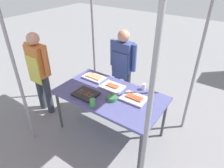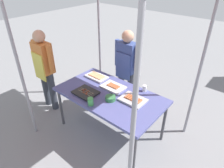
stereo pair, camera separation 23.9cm
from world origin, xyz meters
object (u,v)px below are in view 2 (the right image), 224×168
at_px(stall_table, 110,97).
at_px(drink_cup_by_wok, 145,88).
at_px(tray_pork_links, 97,77).
at_px(condiment_bowl, 110,98).
at_px(vendor_woman, 126,65).
at_px(tray_meat_skewers, 86,92).
at_px(tray_spring_rolls, 113,87).
at_px(tray_grilled_sausages, 133,100).
at_px(drink_cup_near_edge, 91,102).
at_px(customer_nearby, 44,65).

xyz_separation_m(stall_table, drink_cup_by_wok, (0.35, 0.40, 0.10)).
distance_m(stall_table, tray_pork_links, 0.55).
distance_m(condiment_bowl, vendor_woman, 0.93).
relative_size(tray_meat_skewers, tray_spring_rolls, 0.96).
height_order(tray_grilled_sausages, tray_pork_links, same).
xyz_separation_m(tray_meat_skewers, tray_spring_rolls, (0.21, 0.38, 0.00)).
relative_size(tray_meat_skewers, tray_pork_links, 0.92).
bearing_deg(drink_cup_by_wok, vendor_woman, 150.15).
height_order(stall_table, vendor_woman, vendor_woman).
height_order(tray_grilled_sausages, drink_cup_by_wok, drink_cup_by_wok).
xyz_separation_m(stall_table, vendor_woman, (-0.25, 0.74, 0.17)).
relative_size(drink_cup_near_edge, drink_cup_by_wok, 1.14).
relative_size(stall_table, drink_cup_by_wok, 16.46).
height_order(tray_grilled_sausages, vendor_woman, vendor_woman).
xyz_separation_m(tray_grilled_sausages, drink_cup_by_wok, (-0.01, 0.32, 0.03)).
distance_m(tray_spring_rolls, drink_cup_near_edge, 0.53).
distance_m(stall_table, drink_cup_by_wok, 0.54).
relative_size(tray_meat_skewers, vendor_woman, 0.23).
distance_m(tray_grilled_sausages, tray_pork_links, 0.86).
height_order(tray_pork_links, tray_spring_rolls, tray_pork_links).
bearing_deg(tray_grilled_sausages, condiment_bowl, -143.34).
height_order(stall_table, tray_grilled_sausages, tray_grilled_sausages).
bearing_deg(customer_nearby, tray_spring_rolls, 16.75).
bearing_deg(stall_table, drink_cup_by_wok, 49.00).
distance_m(tray_grilled_sausages, condiment_bowl, 0.32).
relative_size(condiment_bowl, customer_nearby, 0.10).
relative_size(tray_grilled_sausages, drink_cup_near_edge, 3.23).
height_order(tray_grilled_sausages, customer_nearby, customer_nearby).
bearing_deg(tray_spring_rolls, drink_cup_by_wok, 29.87).
bearing_deg(drink_cup_near_edge, customer_nearby, 173.41).
xyz_separation_m(tray_pork_links, condiment_bowl, (0.60, -0.34, 0.01)).
bearing_deg(tray_spring_rolls, customer_nearby, -163.25).
xyz_separation_m(stall_table, customer_nearby, (-1.32, -0.22, 0.18)).
distance_m(tray_spring_rolls, condiment_bowl, 0.32).
distance_m(tray_meat_skewers, condiment_bowl, 0.41).
xyz_separation_m(drink_cup_near_edge, vendor_woman, (-0.23, 1.11, 0.07)).
relative_size(tray_grilled_sausages, tray_meat_skewers, 1.04).
bearing_deg(stall_table, customer_nearby, -170.67).
height_order(condiment_bowl, customer_nearby, customer_nearby).
height_order(tray_meat_skewers, drink_cup_by_wok, drink_cup_by_wok).
relative_size(stall_table, customer_nearby, 1.07).
xyz_separation_m(stall_table, drink_cup_near_edge, (-0.03, -0.37, 0.11)).
distance_m(tray_pork_links, customer_nearby, 0.95).
bearing_deg(customer_nearby, drink_cup_by_wok, 20.25).
distance_m(condiment_bowl, drink_cup_near_edge, 0.29).
relative_size(drink_cup_near_edge, vendor_woman, 0.07).
bearing_deg(tray_pork_links, drink_cup_by_wok, 11.64).
height_order(stall_table, tray_spring_rolls, tray_spring_rolls).
relative_size(tray_spring_rolls, vendor_woman, 0.24).
height_order(tray_pork_links, customer_nearby, customer_nearby).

